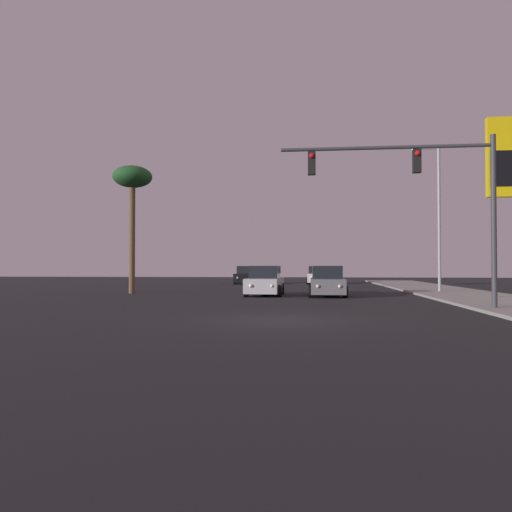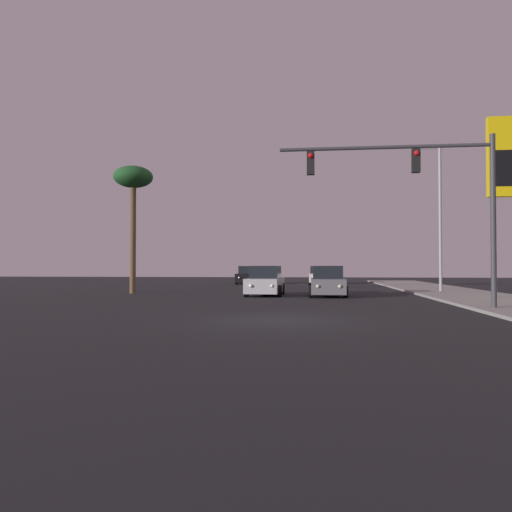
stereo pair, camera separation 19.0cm
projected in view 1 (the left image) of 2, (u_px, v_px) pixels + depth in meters
name	position (u px, v px, depth m)	size (l,w,h in m)	color
ground_plane	(280.00, 320.00, 15.40)	(120.00, 120.00, 0.00)	black
sidewalk_right	(486.00, 299.00, 24.34)	(5.00, 60.00, 0.12)	gray
car_grey	(327.00, 282.00, 27.62)	(2.04, 4.31, 1.68)	slate
car_black	(247.00, 276.00, 46.93)	(2.04, 4.34, 1.68)	black
car_white	(317.00, 276.00, 46.91)	(2.04, 4.33, 1.68)	silver
car_silver	(265.00, 282.00, 28.29)	(2.04, 4.34, 1.68)	#B7B7BC
traffic_light_mast	(429.00, 185.00, 18.94)	(8.08, 0.36, 6.50)	#38383D
street_lamp	(437.00, 210.00, 30.82)	(1.74, 0.24, 9.00)	#99999E
gas_station_sign	(508.00, 167.00, 24.92)	(2.00, 0.42, 9.00)	#99999E
palm_tree_near	(132.00, 183.00, 30.50)	(2.40, 2.40, 7.81)	brown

